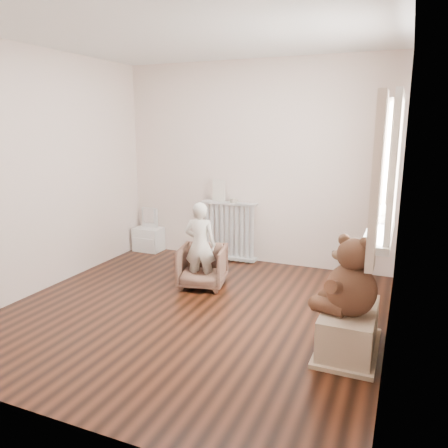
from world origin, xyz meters
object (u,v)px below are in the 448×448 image
at_px(armchair, 202,266).
at_px(plush_cat, 381,213).
at_px(teddy_bear, 352,276).
at_px(radiator, 229,232).
at_px(toy_vanity, 148,232).
at_px(toy_bench, 349,327).
at_px(child, 200,245).

xyz_separation_m(armchair, plush_cat, (1.86, -0.03, 0.76)).
height_order(armchair, teddy_bear, teddy_bear).
relative_size(radiator, armchair, 1.54).
height_order(toy_vanity, toy_bench, toy_vanity).
relative_size(radiator, toy_vanity, 1.29).
relative_size(child, teddy_bear, 1.56).
bearing_deg(toy_bench, armchair, 153.97).
xyz_separation_m(toy_vanity, armchair, (1.35, -1.00, -0.04)).
distance_m(radiator, armchair, 1.05).
height_order(teddy_bear, plush_cat, plush_cat).
bearing_deg(toy_vanity, armchair, -36.57).
relative_size(child, toy_bench, 1.25).
height_order(armchair, plush_cat, plush_cat).
distance_m(armchair, plush_cat, 2.01).
bearing_deg(toy_bench, teddy_bear, -85.34).
bearing_deg(toy_vanity, radiator, 1.37).
bearing_deg(teddy_bear, plush_cat, 95.09).
bearing_deg(teddy_bear, radiator, 145.95).
relative_size(toy_vanity, armchair, 1.20).
relative_size(toy_vanity, plush_cat, 2.65).
relative_size(radiator, teddy_bear, 1.29).
bearing_deg(toy_vanity, plush_cat, -17.86).
height_order(toy_vanity, plush_cat, plush_cat).
xyz_separation_m(toy_bench, teddy_bear, (0.01, -0.10, 0.47)).
height_order(child, teddy_bear, child).
xyz_separation_m(radiator, plush_cat, (1.95, -1.06, 0.61)).
height_order(child, plush_cat, plush_cat).
bearing_deg(teddy_bear, toy_vanity, 160.98).
height_order(armchair, child, child).
bearing_deg(toy_bench, toy_vanity, 149.04).
distance_m(child, toy_bench, 1.92).
height_order(radiator, toy_bench, radiator).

